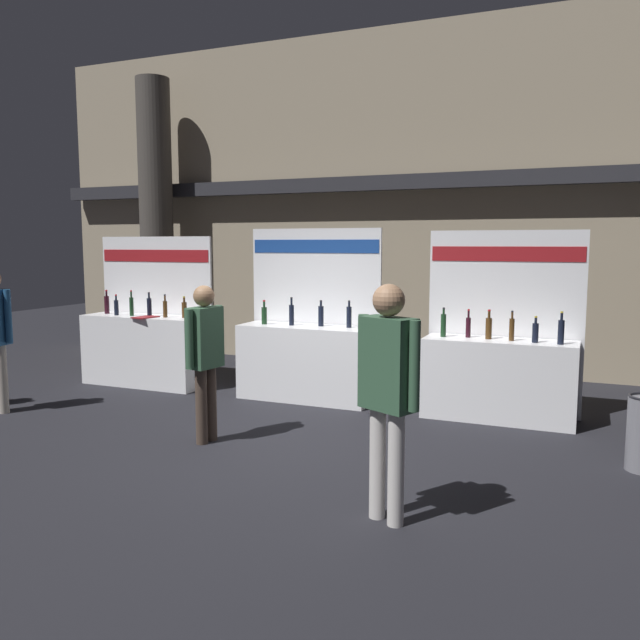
% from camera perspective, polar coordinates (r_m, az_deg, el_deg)
% --- Properties ---
extents(ground_plane, '(27.01, 27.01, 0.00)m').
position_cam_1_polar(ground_plane, '(7.04, -3.51, -10.61)').
color(ground_plane, black).
extents(hall_colonnade, '(13.50, 1.20, 5.62)m').
position_cam_1_polar(hall_colonnade, '(10.91, 6.94, 10.26)').
color(hall_colonnade, gray).
rests_on(hall_colonnade, ground_plane).
extents(exhibitor_booth_0, '(1.96, 0.73, 2.21)m').
position_cam_1_polar(exhibitor_booth_0, '(9.98, -15.18, -2.11)').
color(exhibitor_booth_0, white).
rests_on(exhibitor_booth_0, ground_plane).
extents(exhibitor_booth_1, '(1.90, 0.66, 2.31)m').
position_cam_1_polar(exhibitor_booth_1, '(8.72, -1.18, -3.16)').
color(exhibitor_booth_1, white).
rests_on(exhibitor_booth_1, ground_plane).
extents(exhibitor_booth_2, '(1.86, 0.66, 2.27)m').
position_cam_1_polar(exhibitor_booth_2, '(8.04, 15.60, -4.38)').
color(exhibitor_booth_2, white).
rests_on(exhibitor_booth_2, ground_plane).
extents(visitor_2, '(0.54, 0.37, 1.81)m').
position_cam_1_polar(visitor_2, '(4.83, 6.01, -5.38)').
color(visitor_2, silver).
rests_on(visitor_2, ground_plane).
extents(visitor_3, '(0.27, 0.53, 1.67)m').
position_cam_1_polar(visitor_3, '(6.87, -10.15, -2.67)').
color(visitor_3, '#47382D').
rests_on(visitor_3, ground_plane).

